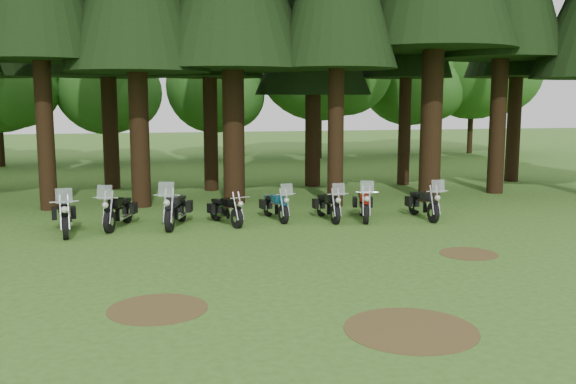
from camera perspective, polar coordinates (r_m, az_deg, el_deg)
name	(u,v)px	position (r m, az deg, el deg)	size (l,w,h in m)	color
ground	(294,270)	(14.21, 0.52, -6.97)	(120.00, 120.00, 0.00)	#34631E
decid_2	(1,76)	(38.80, -24.12, 9.37)	(6.72, 6.53, 8.40)	black
decid_3	(111,85)	(38.49, -15.49, 9.14)	(6.12, 5.95, 7.65)	black
decid_4	(218,88)	(39.94, -6.25, 9.14)	(5.93, 5.76, 7.41)	black
decid_5	(326,58)	(40.78, 3.43, 11.78)	(8.45, 8.21, 10.56)	black
decid_6	(415,77)	(44.22, 11.24, 10.03)	(7.06, 6.86, 8.82)	black
decid_7	(480,62)	(46.19, 16.68, 11.03)	(8.44, 8.20, 10.55)	black
dirt_patch_0	(158,309)	(11.93, -11.50, -10.13)	(1.80, 1.80, 0.01)	#4C3D1E
dirt_patch_1	(469,254)	(16.27, 15.75, -5.30)	(1.40, 1.40, 0.01)	#4C3D1E
dirt_patch_2	(411,329)	(10.90, 10.85, -11.91)	(2.20, 2.20, 0.01)	#4C3D1E
motorcycle_0	(64,217)	(18.92, -19.26, -2.11)	(0.57, 2.28, 1.43)	black
motorcycle_1	(118,212)	(19.35, -14.85, -1.73)	(0.93, 2.20, 1.40)	black
motorcycle_2	(176,210)	(19.16, -9.95, -1.60)	(0.92, 2.32, 1.47)	black
motorcycle_3	(226,211)	(19.32, -5.54, -1.69)	(0.77, 1.88, 0.80)	black
motorcycle_4	(276,207)	(19.92, -1.11, -1.31)	(0.55, 2.00, 1.26)	black
motorcycle_5	(328,206)	(19.93, 3.59, -1.29)	(0.38, 2.03, 1.28)	black
motorcycle_6	(364,205)	(20.11, 6.78, -1.18)	(0.82, 2.14, 1.35)	black
motorcycle_7	(424,204)	(20.58, 11.96, -1.08)	(0.40, 2.15, 1.35)	black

